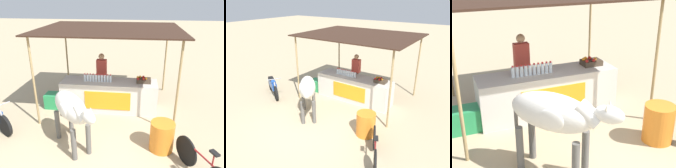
# 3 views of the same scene
# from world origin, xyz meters

# --- Properties ---
(ground_plane) EXTENTS (60.00, 60.00, 0.00)m
(ground_plane) POSITION_xyz_m (0.00, 0.00, 0.00)
(ground_plane) COLOR tan
(stall_counter) EXTENTS (3.00, 0.82, 0.96)m
(stall_counter) POSITION_xyz_m (0.00, 2.20, 0.48)
(stall_counter) COLOR beige
(stall_counter) RESTS_ON ground
(stall_awning) EXTENTS (4.20, 3.20, 2.56)m
(stall_awning) POSITION_xyz_m (0.00, 2.50, 2.46)
(stall_awning) COLOR #382319
(stall_awning) RESTS_ON ground
(water_bottle_row) EXTENTS (0.88, 0.07, 0.25)m
(water_bottle_row) POSITION_xyz_m (-0.35, 2.15, 1.07)
(water_bottle_row) COLOR silver
(water_bottle_row) RESTS_ON stall_counter
(fruit_crate) EXTENTS (0.44, 0.32, 0.18)m
(fruit_crate) POSITION_xyz_m (1.06, 2.25, 1.03)
(fruit_crate) COLOR #3F3326
(fruit_crate) RESTS_ON stall_counter
(vendor_behind_counter) EXTENTS (0.34, 0.22, 1.65)m
(vendor_behind_counter) POSITION_xyz_m (-0.35, 2.95, 0.85)
(vendor_behind_counter) COLOR #383842
(vendor_behind_counter) RESTS_ON ground
(cooler_box) EXTENTS (0.60, 0.44, 0.48)m
(cooler_box) POSITION_xyz_m (-1.79, 2.10, 0.24)
(cooler_box) COLOR #268C4C
(cooler_box) RESTS_ON ground
(water_barrel) EXTENTS (0.57, 0.57, 0.73)m
(water_barrel) POSITION_xyz_m (1.51, 0.33, 0.36)
(water_barrel) COLOR orange
(water_barrel) RESTS_ON ground
(cow) EXTENTS (1.46, 1.62, 1.44)m
(cow) POSITION_xyz_m (-0.60, 0.17, 1.03)
(cow) COLOR silver
(cow) RESTS_ON ground
(bicycle_leaning) EXTENTS (0.78, 1.50, 0.85)m
(bicycle_leaning) POSITION_xyz_m (2.21, -0.55, 0.35)
(bicycle_leaning) COLOR black
(bicycle_leaning) RESTS_ON ground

